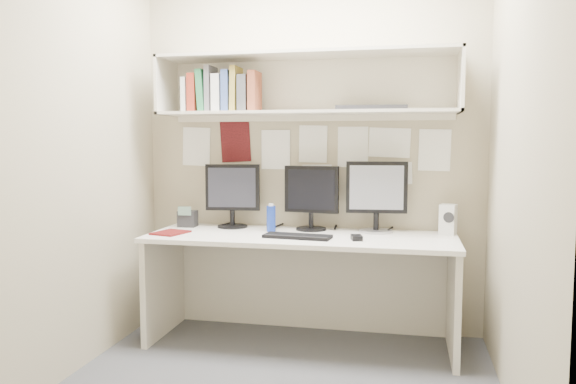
% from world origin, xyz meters
% --- Properties ---
extents(floor, '(2.40, 2.00, 0.01)m').
position_xyz_m(floor, '(0.00, 0.00, 0.00)').
color(floor, '#434448').
rests_on(floor, ground).
extents(wall_back, '(2.40, 0.02, 2.60)m').
position_xyz_m(wall_back, '(0.00, 1.00, 1.30)').
color(wall_back, tan).
rests_on(wall_back, ground).
extents(wall_front, '(2.40, 0.02, 2.60)m').
position_xyz_m(wall_front, '(0.00, -1.00, 1.30)').
color(wall_front, tan).
rests_on(wall_front, ground).
extents(wall_left, '(0.02, 2.00, 2.60)m').
position_xyz_m(wall_left, '(-1.20, 0.00, 1.30)').
color(wall_left, tan).
rests_on(wall_left, ground).
extents(wall_right, '(0.02, 2.00, 2.60)m').
position_xyz_m(wall_right, '(1.20, 0.00, 1.30)').
color(wall_right, tan).
rests_on(wall_right, ground).
extents(desk, '(2.00, 0.70, 0.73)m').
position_xyz_m(desk, '(0.00, 0.65, 0.37)').
color(desk, white).
rests_on(desk, floor).
extents(overhead_hutch, '(2.00, 0.38, 0.40)m').
position_xyz_m(overhead_hutch, '(0.00, 0.86, 1.72)').
color(overhead_hutch, beige).
rests_on(overhead_hutch, wall_back).
extents(pinned_papers, '(1.92, 0.01, 0.48)m').
position_xyz_m(pinned_papers, '(0.00, 0.99, 1.25)').
color(pinned_papers, white).
rests_on(pinned_papers, wall_back).
extents(monitor_left, '(0.39, 0.21, 0.45)m').
position_xyz_m(monitor_left, '(-0.54, 0.87, 0.98)').
color(monitor_left, black).
rests_on(monitor_left, desk).
extents(monitor_center, '(0.38, 0.21, 0.44)m').
position_xyz_m(monitor_center, '(0.03, 0.87, 0.97)').
color(monitor_center, black).
rests_on(monitor_center, desk).
extents(monitor_right, '(0.41, 0.22, 0.47)m').
position_xyz_m(monitor_right, '(0.47, 0.87, 0.99)').
color(monitor_right, '#A5A5AA').
rests_on(monitor_right, desk).
extents(keyboard, '(0.44, 0.19, 0.02)m').
position_xyz_m(keyboard, '(0.00, 0.53, 0.74)').
color(keyboard, black).
rests_on(keyboard, desk).
extents(mouse, '(0.09, 0.11, 0.03)m').
position_xyz_m(mouse, '(0.37, 0.53, 0.75)').
color(mouse, black).
rests_on(mouse, desk).
extents(speaker, '(0.12, 0.13, 0.20)m').
position_xyz_m(speaker, '(0.94, 0.86, 0.83)').
color(speaker, silver).
rests_on(speaker, desk).
extents(blue_bottle, '(0.06, 0.06, 0.19)m').
position_xyz_m(blue_bottle, '(-0.22, 0.74, 0.82)').
color(blue_bottle, navy).
rests_on(blue_bottle, desk).
extents(maroon_notebook, '(0.23, 0.26, 0.01)m').
position_xyz_m(maroon_notebook, '(-0.86, 0.52, 0.74)').
color(maroon_notebook, '#570F0E').
rests_on(maroon_notebook, desk).
extents(desk_phone, '(0.13, 0.12, 0.15)m').
position_xyz_m(desk_phone, '(-0.86, 0.83, 0.79)').
color(desk_phone, black).
rests_on(desk_phone, desk).
extents(book_stack, '(0.52, 0.19, 0.31)m').
position_xyz_m(book_stack, '(-0.57, 0.77, 1.67)').
color(book_stack, silver).
rests_on(book_stack, overhead_hutch).
extents(hutch_tray, '(0.47, 0.21, 0.03)m').
position_xyz_m(hutch_tray, '(0.43, 0.83, 1.56)').
color(hutch_tray, black).
rests_on(hutch_tray, overhead_hutch).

